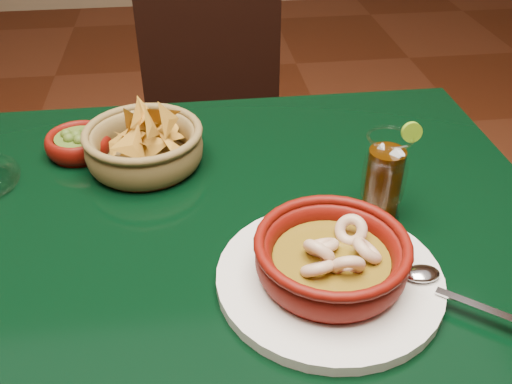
{
  "coord_description": "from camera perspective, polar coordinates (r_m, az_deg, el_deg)",
  "views": [
    {
      "loc": [
        0.06,
        -0.68,
        1.28
      ],
      "look_at": [
        0.14,
        -0.02,
        0.81
      ],
      "focal_mm": 40.0,
      "sensor_mm": 36.0,
      "label": 1
    }
  ],
  "objects": [
    {
      "name": "dining_table",
      "position": [
        0.93,
        -8.87,
        -7.96
      ],
      "size": [
        1.2,
        0.8,
        0.75
      ],
      "color": "black",
      "rests_on": "ground"
    },
    {
      "name": "dining_chair",
      "position": [
        1.6,
        -3.83,
        5.36
      ],
      "size": [
        0.42,
        0.42,
        0.88
      ],
      "color": "black",
      "rests_on": "ground"
    },
    {
      "name": "shrimp_plate",
      "position": [
        0.74,
        7.55,
        -7.07
      ],
      "size": [
        0.37,
        0.3,
        0.08
      ],
      "color": "silver",
      "rests_on": "dining_table"
    },
    {
      "name": "chip_basket",
      "position": [
        0.98,
        -11.1,
        4.64
      ],
      "size": [
        0.23,
        0.23,
        0.14
      ],
      "color": "olive",
      "rests_on": "dining_table"
    },
    {
      "name": "guacamole_ramekin",
      "position": [
        1.05,
        -17.33,
        4.75
      ],
      "size": [
        0.13,
        0.13,
        0.05
      ],
      "color": "#510904",
      "rests_on": "dining_table"
    },
    {
      "name": "cola_drink",
      "position": [
        0.85,
        12.69,
        1.44
      ],
      "size": [
        0.13,
        0.13,
        0.15
      ],
      "color": "white",
      "rests_on": "dining_table"
    }
  ]
}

